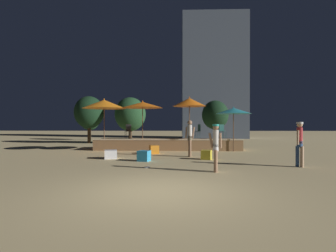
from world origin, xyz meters
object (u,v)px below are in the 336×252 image
(cube_seat_3, at_px, (154,150))
(background_tree_1, at_px, (215,115))
(bistro_chair_0, at_px, (198,130))
(background_tree_3, at_px, (90,120))
(patio_umbrella_0, at_px, (143,105))
(background_tree_2, at_px, (130,114))
(person_2, at_px, (300,141))
(background_tree_0, at_px, (89,112))
(person_0, at_px, (190,136))
(cube_seat_1, at_px, (144,156))
(person_1, at_px, (216,145))
(cube_seat_0, at_px, (206,155))
(patio_umbrella_3, at_px, (104,104))
(cube_seat_2, at_px, (111,154))
(patio_umbrella_1, at_px, (189,102))
(frisbee_disc, at_px, (147,167))
(bistro_chair_2, at_px, (222,130))
(patio_umbrella_2, at_px, (233,111))
(bistro_chair_1, at_px, (128,130))

(cube_seat_3, xyz_separation_m, background_tree_1, (4.89, 10.08, 2.28))
(bistro_chair_0, height_order, background_tree_3, background_tree_3)
(patio_umbrella_0, distance_m, background_tree_2, 6.42)
(background_tree_2, distance_m, background_tree_3, 7.19)
(person_2, height_order, background_tree_0, background_tree_0)
(person_0, height_order, background_tree_3, background_tree_3)
(cube_seat_1, bearing_deg, person_1, -42.56)
(cube_seat_0, relative_size, person_1, 0.34)
(person_1, bearing_deg, patio_umbrella_3, 47.68)
(person_1, relative_size, bistro_chair_0, 1.84)
(cube_seat_2, xyz_separation_m, background_tree_3, (-5.98, 14.84, 1.94))
(patio_umbrella_1, height_order, person_1, patio_umbrella_1)
(background_tree_0, bearing_deg, cube_seat_0, -48.72)
(frisbee_disc, bearing_deg, patio_umbrella_0, 98.81)
(bistro_chair_2, distance_m, background_tree_1, 7.05)
(background_tree_2, bearing_deg, frisbee_disc, -77.19)
(patio_umbrella_1, bearing_deg, person_2, -56.23)
(cube_seat_0, bearing_deg, patio_umbrella_3, 146.67)
(patio_umbrella_2, bearing_deg, cube_seat_2, -151.72)
(frisbee_disc, bearing_deg, patio_umbrella_1, 73.04)
(person_0, bearing_deg, person_2, -131.78)
(patio_umbrella_2, distance_m, bistro_chair_2, 2.14)
(background_tree_1, xyz_separation_m, background_tree_2, (-7.59, -2.36, -0.02))
(bistro_chair_1, xyz_separation_m, background_tree_0, (-4.38, 5.20, 1.40))
(person_2, xyz_separation_m, bistro_chair_2, (-1.65, 7.52, 0.30))
(patio_umbrella_1, distance_m, patio_umbrella_3, 5.30)
(patio_umbrella_0, distance_m, patio_umbrella_2, 5.57)
(cube_seat_2, bearing_deg, background_tree_2, 94.64)
(patio_umbrella_1, xyz_separation_m, patio_umbrella_3, (-5.30, 0.06, -0.10))
(cube_seat_2, distance_m, person_0, 4.01)
(cube_seat_0, xyz_separation_m, background_tree_1, (2.24, 12.37, 2.30))
(bistro_chair_1, xyz_separation_m, background_tree_3, (-5.92, 9.94, 0.86))
(patio_umbrella_3, xyz_separation_m, background_tree_2, (0.55, 6.12, -0.40))
(cube_seat_1, bearing_deg, frisbee_disc, -79.53)
(cube_seat_0, relative_size, frisbee_disc, 2.46)
(cube_seat_3, relative_size, background_tree_2, 0.15)
(patio_umbrella_1, relative_size, bistro_chair_2, 3.71)
(patio_umbrella_0, height_order, cube_seat_2, patio_umbrella_0)
(background_tree_1, height_order, background_tree_2, background_tree_2)
(patio_umbrella_0, xyz_separation_m, patio_umbrella_1, (2.90, -0.05, 0.16))
(patio_umbrella_3, height_order, background_tree_0, background_tree_0)
(patio_umbrella_2, xyz_separation_m, bistro_chair_1, (-6.67, 1.33, -1.18))
(patio_umbrella_3, height_order, person_2, patio_umbrella_3)
(cube_seat_2, bearing_deg, bistro_chair_0, 46.02)
(patio_umbrella_3, bearing_deg, cube_seat_3, -26.18)
(bistro_chair_1, relative_size, background_tree_3, 0.27)
(cube_seat_3, height_order, person_0, person_0)
(cube_seat_0, xyz_separation_m, bistro_chair_2, (1.69, 5.45, 1.07))
(patio_umbrella_0, distance_m, background_tree_0, 8.41)
(person_2, xyz_separation_m, background_tree_2, (-8.69, 12.07, 1.51))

